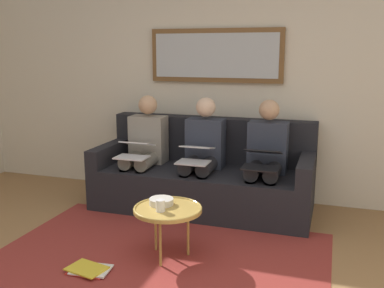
{
  "coord_description": "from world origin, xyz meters",
  "views": [
    {
      "loc": [
        -1.25,
        2.09,
        1.6
      ],
      "look_at": [
        0.0,
        -1.7,
        0.75
      ],
      "focal_mm": 41.04,
      "sensor_mm": 36.0,
      "label": 1
    }
  ],
  "objects": [
    {
      "name": "area_rug",
      "position": [
        0.0,
        -0.85,
        0.0
      ],
      "size": [
        2.6,
        1.8,
        0.01
      ],
      "primitive_type": "cube",
      "color": "maroon",
      "rests_on": "ground_plane"
    },
    {
      "name": "person_middle",
      "position": [
        0.0,
        -2.05,
        0.61
      ],
      "size": [
        0.38,
        0.58,
        1.14
      ],
      "color": "#2D3342",
      "rests_on": "couch"
    },
    {
      "name": "couch",
      "position": [
        0.0,
        -2.12,
        0.31
      ],
      "size": [
        2.2,
        0.9,
        0.9
      ],
      "color": "black",
      "rests_on": "ground_plane"
    },
    {
      "name": "bowl",
      "position": [
        0.01,
        -0.96,
        0.43
      ],
      "size": [
        0.19,
        0.19,
        0.05
      ],
      "primitive_type": "cylinder",
      "color": "beige",
      "rests_on": "coffee_table"
    },
    {
      "name": "coffee_table",
      "position": [
        -0.06,
        -0.9,
        0.4
      ],
      "size": [
        0.53,
        0.53,
        0.42
      ],
      "color": "tan",
      "rests_on": "ground_plane"
    },
    {
      "name": "laptop_white",
      "position": [
        0.64,
        -1.81,
        0.63
      ],
      "size": [
        0.32,
        0.36,
        0.15
      ],
      "color": "white"
    },
    {
      "name": "laptop_silver",
      "position": [
        0.0,
        -1.81,
        0.63
      ],
      "size": [
        0.3,
        0.37,
        0.15
      ],
      "color": "silver"
    },
    {
      "name": "magazine_stack",
      "position": [
        0.41,
        -0.49,
        0.02
      ],
      "size": [
        0.34,
        0.25,
        0.03
      ],
      "color": "red",
      "rests_on": "ground_plane"
    },
    {
      "name": "framed_mirror",
      "position": [
        0.0,
        -2.51,
        1.55
      ],
      "size": [
        1.45,
        0.05,
        0.56
      ],
      "color": "brown"
    },
    {
      "name": "person_left",
      "position": [
        -0.64,
        -2.05,
        0.61
      ],
      "size": [
        0.38,
        0.58,
        1.14
      ],
      "color": "#2D3342",
      "rests_on": "couch"
    },
    {
      "name": "person_right",
      "position": [
        0.64,
        -2.05,
        0.61
      ],
      "size": [
        0.38,
        0.58,
        1.14
      ],
      "color": "gray",
      "rests_on": "couch"
    },
    {
      "name": "cup",
      "position": [
        -0.04,
        -0.82,
        0.45
      ],
      "size": [
        0.07,
        0.07,
        0.09
      ],
      "primitive_type": "cylinder",
      "color": "silver",
      "rests_on": "coffee_table"
    },
    {
      "name": "wall_rear",
      "position": [
        0.0,
        -2.6,
        1.3
      ],
      "size": [
        6.0,
        0.12,
        2.6
      ],
      "primitive_type": "cube",
      "color": "beige",
      "rests_on": "ground_plane"
    },
    {
      "name": "laptop_black",
      "position": [
        -0.64,
        -1.81,
        0.63
      ],
      "size": [
        0.33,
        0.38,
        0.16
      ],
      "color": "black"
    }
  ]
}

